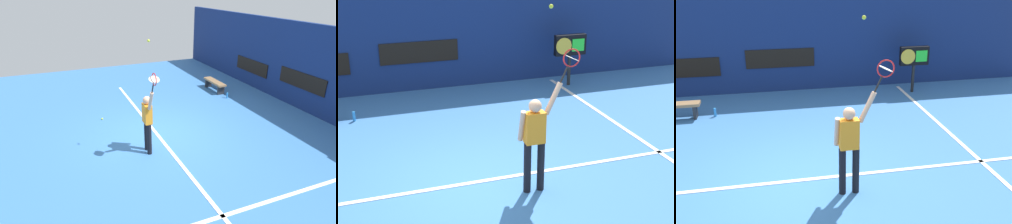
# 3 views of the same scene
# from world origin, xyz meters

# --- Properties ---
(ground_plane) EXTENTS (18.00, 18.00, 0.00)m
(ground_plane) POSITION_xyz_m (0.00, 0.00, 0.00)
(ground_plane) COLOR #3870B2
(back_wall) EXTENTS (18.00, 0.20, 3.18)m
(back_wall) POSITION_xyz_m (0.00, 5.93, 1.59)
(back_wall) COLOR navy
(back_wall) RESTS_ON ground_plane
(sponsor_banner_center) EXTENTS (2.20, 0.03, 0.60)m
(sponsor_banner_center) POSITION_xyz_m (0.00, 5.81, 1.11)
(sponsor_banner_center) COLOR black
(sponsor_banner_portside) EXTENTS (2.20, 0.03, 0.60)m
(sponsor_banner_portside) POSITION_xyz_m (-3.00, 5.81, 0.94)
(sponsor_banner_portside) COLOR black
(court_baseline) EXTENTS (10.00, 0.10, 0.01)m
(court_baseline) POSITION_xyz_m (0.00, 0.02, 0.01)
(court_baseline) COLOR white
(court_baseline) RESTS_ON ground_plane
(court_sideline) EXTENTS (0.10, 7.00, 0.01)m
(court_sideline) POSITION_xyz_m (3.94, 2.00, 0.01)
(court_sideline) COLOR white
(court_sideline) RESTS_ON ground_plane
(tennis_player) EXTENTS (0.73, 0.31, 1.96)m
(tennis_player) POSITION_xyz_m (0.90, -0.58, 1.01)
(tennis_player) COLOR black
(tennis_player) RESTS_ON ground_plane
(tennis_racket) EXTENTS (0.42, 0.27, 0.62)m
(tennis_racket) POSITION_xyz_m (1.51, -0.58, 2.31)
(tennis_racket) COLOR black
(tennis_ball) EXTENTS (0.07, 0.07, 0.07)m
(tennis_ball) POSITION_xyz_m (1.13, -0.56, 3.19)
(tennis_ball) COLOR #CCE033
(court_bench) EXTENTS (1.40, 0.36, 0.45)m
(court_bench) POSITION_xyz_m (-3.01, 3.90, 0.34)
(court_bench) COLOR olive
(court_bench) RESTS_ON ground_plane
(water_bottle) EXTENTS (0.07, 0.07, 0.24)m
(water_bottle) POSITION_xyz_m (-1.95, 3.90, 0.12)
(water_bottle) COLOR #338CD8
(water_bottle) RESTS_ON ground_plane
(spare_ball) EXTENTS (0.07, 0.07, 0.07)m
(spare_ball) POSITION_xyz_m (-1.78, -1.40, 0.03)
(spare_ball) COLOR #CCE033
(spare_ball) RESTS_ON ground_plane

